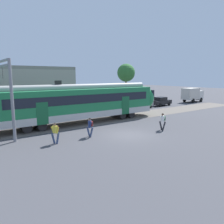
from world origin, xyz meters
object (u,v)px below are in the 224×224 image
Objects in this scene: pedestrian_navy at (90,126)px; parked_car_grey at (141,103)px; parked_car_black at (161,101)px; box_truck at (192,94)px; pedestrian_yellow at (55,131)px; pedestrian_white at (163,120)px.

pedestrian_navy reaches higher than parked_car_grey.
box_truck is (9.29, 0.12, 0.79)m from parked_car_black.
pedestrian_white is (10.03, -1.89, 0.00)m from pedestrian_yellow.
parked_car_black is 0.76× the size of box_truck.
parked_car_grey is 0.75× the size of box_truck.
parked_car_black is at bearing -179.23° from box_truck.
pedestrian_navy and pedestrian_white have the same top height.
pedestrian_yellow and pedestrian_navy have the same top height.
pedestrian_white reaches higher than parked_car_grey.
box_truck is at bearing 28.45° from pedestrian_white.
pedestrian_yellow is at bearing -151.33° from parked_car_grey.
pedestrian_navy is 1.00× the size of pedestrian_white.
parked_car_black is (13.24, 12.08, -0.21)m from pedestrian_white.
parked_car_grey is 0.99× the size of parked_car_black.
parked_car_grey is at bearing -178.00° from parked_car_black.
box_truck reaches higher than parked_car_grey.
pedestrian_yellow is 0.31× the size of box_truck.
pedestrian_white is 25.64m from box_truck.
pedestrian_yellow is 1.00× the size of pedestrian_white.
box_truck reaches higher than pedestrian_yellow.
pedestrian_white is 14.52m from parked_car_grey.
pedestrian_yellow is at bearing -177.87° from pedestrian_navy.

